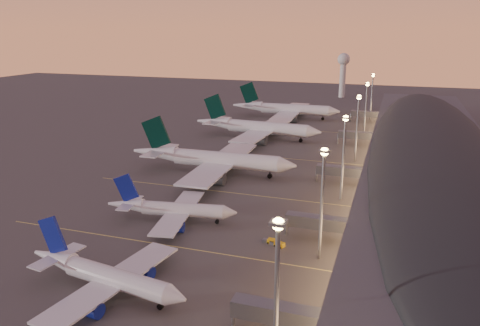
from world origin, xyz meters
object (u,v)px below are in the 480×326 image
Objects in this scene: airliner_wide_far at (285,109)px; airliner_narrow_south at (104,275)px; radar_tower at (343,68)px; airliner_wide_near at (212,159)px; airliner_wide_mid at (257,127)px; baggage_tug_c at (271,241)px; airliner_narrow_north at (172,209)px; baggage_tug_d at (278,244)px; baggage_tug_b at (251,312)px.

airliner_narrow_south is at bearing -87.99° from airliner_wide_far.
radar_tower reaches higher than airliner_wide_far.
airliner_wide_near is 209.12m from radar_tower.
airliner_wide_mid is 16.73× the size of baggage_tug_c.
airliner_narrow_north reaches higher than baggage_tug_d.
airliner_wide_far is at bearing 93.09° from airliner_wide_mid.
airliner_wide_mid is (-10.10, 138.00, 1.58)m from airliner_narrow_south.
airliner_wide_mid reaches higher than baggage_tug_c.
airliner_narrow_north is 44.20m from airliner_wide_near.
radar_tower is (21.84, 149.24, 16.75)m from airliner_wide_mid.
airliner_wide_mid reaches higher than airliner_narrow_north.
baggage_tug_c is at bearing -86.96° from radar_tower.
airliner_narrow_south is 40.99m from baggage_tug_d.
radar_tower reaches higher than baggage_tug_d.
baggage_tug_d is (37.46, -107.63, -4.63)m from airliner_wide_mid.
airliner_wide_mid is at bearing 102.87° from airliner_narrow_south.
baggage_tug_d is (2.04, -1.06, 0.01)m from baggage_tug_c.
airliner_wide_mid is at bearing -98.33° from radar_tower.
airliner_wide_near is 58.12m from airliner_wide_mid.
airliner_wide_near is 13.86× the size of baggage_tug_b.
airliner_wide_far is 1.93× the size of radar_tower.
airliner_wide_mid reaches higher than airliner_narrow_south.
airliner_narrow_north is 8.06× the size of baggage_tug_b.
airliner_narrow_north is 156.45m from airliner_wide_far.
airliner_narrow_north is 9.64× the size of baggage_tug_c.
airliner_wide_far is at bearing 124.10° from baggage_tug_d.
baggage_tug_b is (38.78, -190.71, -4.60)m from airliner_wide_far.
radar_tower is (11.74, 287.24, 18.33)m from airliner_narrow_south.
airliner_wide_far is 16.83× the size of baggage_tug_c.
airliner_narrow_south reaches higher than baggage_tug_c.
baggage_tug_c is at bearing -55.71° from airliner_wide_near.
airliner_wide_far is (-9.13, 192.45, 1.63)m from airliner_narrow_south.
airliner_wide_near is 16.58× the size of baggage_tug_c.
airliner_narrow_south is at bearing -92.34° from radar_tower.
airliner_wide_far reaches higher than baggage_tug_c.
airliner_wide_far reaches higher than airliner_wide_mid.
airliner_wide_near is (-5.99, 43.76, 1.78)m from airliner_narrow_north.
radar_tower reaches higher than airliner_narrow_north.
radar_tower is at bearing 79.50° from baggage_tug_b.
baggage_tug_d is at bearing 56.66° from airliner_narrow_south.
airliner_wide_far is 166.21m from baggage_tug_d.
airliner_narrow_north is 31.51m from baggage_tug_d.
airliner_narrow_north is at bearing -93.47° from radar_tower.
airliner_wide_far is at bearing 107.12° from baggage_tug_c.
airliner_wide_near is 1.90× the size of radar_tower.
airliner_wide_far reaches higher than airliner_wide_near.
airliner_wide_near reaches higher than baggage_tug_b.
airliner_narrow_south is at bearing -84.63° from airliner_wide_near.
airliner_wide_mid is 0.99× the size of airliner_wide_far.
radar_tower is 7.30× the size of baggage_tug_b.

